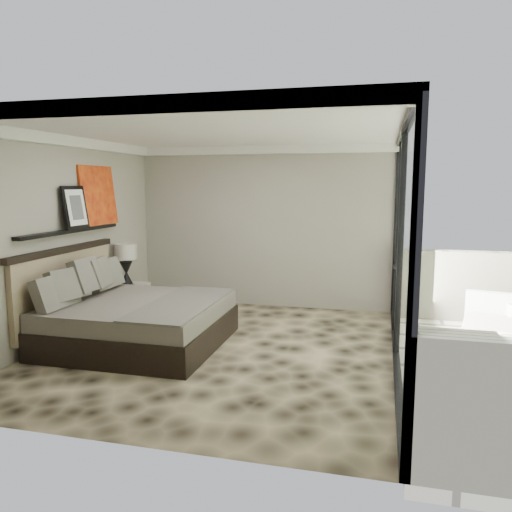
% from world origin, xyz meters
% --- Properties ---
extents(floor, '(5.00, 5.00, 0.00)m').
position_xyz_m(floor, '(0.00, 0.00, 0.00)').
color(floor, black).
rests_on(floor, ground).
extents(ceiling, '(4.50, 5.00, 0.02)m').
position_xyz_m(ceiling, '(0.00, 0.00, 2.79)').
color(ceiling, silver).
rests_on(ceiling, back_wall).
extents(back_wall, '(4.50, 0.02, 2.80)m').
position_xyz_m(back_wall, '(0.00, 2.49, 1.40)').
color(back_wall, gray).
rests_on(back_wall, floor).
extents(left_wall, '(0.02, 5.00, 2.80)m').
position_xyz_m(left_wall, '(-2.24, 0.00, 1.40)').
color(left_wall, gray).
rests_on(left_wall, floor).
extents(glass_wall, '(0.08, 5.00, 2.80)m').
position_xyz_m(glass_wall, '(2.25, 0.00, 1.40)').
color(glass_wall, white).
rests_on(glass_wall, floor).
extents(picture_ledge, '(0.12, 2.20, 0.05)m').
position_xyz_m(picture_ledge, '(-2.18, 0.10, 1.50)').
color(picture_ledge, black).
rests_on(picture_ledge, left_wall).
extents(bed, '(2.23, 2.15, 1.23)m').
position_xyz_m(bed, '(-1.21, -0.07, 0.36)').
color(bed, black).
rests_on(bed, floor).
extents(nightstand, '(0.74, 0.74, 0.57)m').
position_xyz_m(nightstand, '(-2.00, 1.26, 0.29)').
color(nightstand, black).
rests_on(nightstand, floor).
extents(table_lamp, '(0.37, 0.37, 0.67)m').
position_xyz_m(table_lamp, '(-2.01, 1.27, 0.95)').
color(table_lamp, black).
rests_on(table_lamp, nightstand).
extents(abstract_canvas, '(0.13, 0.90, 0.90)m').
position_xyz_m(abstract_canvas, '(-2.19, 0.84, 1.97)').
color(abstract_canvas, '#A04B0D').
rests_on(abstract_canvas, picture_ledge).
extents(framed_print, '(0.11, 0.50, 0.60)m').
position_xyz_m(framed_print, '(-2.14, 0.15, 1.82)').
color(framed_print, black).
rests_on(framed_print, picture_ledge).
extents(lounger, '(1.17, 1.85, 0.67)m').
position_xyz_m(lounger, '(3.47, 0.59, 0.21)').
color(lounger, silver).
rests_on(lounger, terrace_slab).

